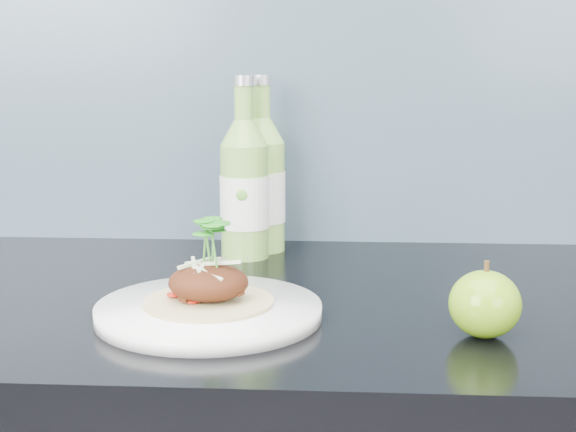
# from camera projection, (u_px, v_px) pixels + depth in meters

# --- Properties ---
(subway_backsplash) EXTENTS (4.00, 0.02, 0.70)m
(subway_backsplash) POSITION_uv_depth(u_px,v_px,m) (292.00, 6.00, 1.17)
(subway_backsplash) COLOR #6F94AF
(subway_backsplash) RESTS_ON kitchen_counter
(dinner_plate) EXTENTS (0.27, 0.27, 0.02)m
(dinner_plate) POSITION_uv_depth(u_px,v_px,m) (209.00, 311.00, 0.85)
(dinner_plate) COLOR white
(dinner_plate) RESTS_ON kitchen_counter
(pork_taco) EXTENTS (0.14, 0.14, 0.09)m
(pork_taco) POSITION_uv_depth(u_px,v_px,m) (208.00, 278.00, 0.84)
(pork_taco) COLOR tan
(pork_taco) RESTS_ON dinner_plate
(green_apple) EXTENTS (0.07, 0.07, 0.08)m
(green_apple) POSITION_uv_depth(u_px,v_px,m) (485.00, 304.00, 0.78)
(green_apple) COLOR #4C850E
(green_apple) RESTS_ON kitchen_counter
(cider_bottle_left) EXTENTS (0.08, 0.08, 0.25)m
(cider_bottle_left) POSITION_uv_depth(u_px,v_px,m) (245.00, 189.00, 1.11)
(cider_bottle_left) COLOR #77A846
(cider_bottle_left) RESTS_ON kitchen_counter
(cider_bottle_right) EXTENTS (0.09, 0.09, 0.25)m
(cider_bottle_right) POSITION_uv_depth(u_px,v_px,m) (261.00, 185.00, 1.15)
(cider_bottle_right) COLOR #8EC753
(cider_bottle_right) RESTS_ON kitchen_counter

